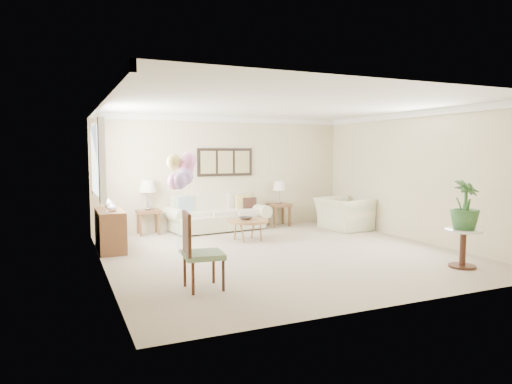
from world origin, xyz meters
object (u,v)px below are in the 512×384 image
coffee_table (248,221)px  accent_chair (198,249)px  balloon_cluster (182,172)px  armchair (344,214)px  sofa (217,216)px

coffee_table → accent_chair: (-1.85, -2.78, 0.14)m
coffee_table → balloon_cluster: size_ratio=0.47×
armchair → coffee_table: bearing=91.9°
armchair → accent_chair: 5.40m
accent_chair → balloon_cluster: balloon_cluster is taller
coffee_table → balloon_cluster: balloon_cluster is taller
armchair → balloon_cluster: 4.28m
balloon_cluster → coffee_table: bearing=21.2°
coffee_table → balloon_cluster: 1.92m
armchair → balloon_cluster: bearing=97.0°
sofa → balloon_cluster: balloon_cluster is taller
coffee_table → armchair: armchair is taller
armchair → sofa: bearing=63.0°
sofa → armchair: size_ratio=2.12×
sofa → coffee_table: 1.41m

